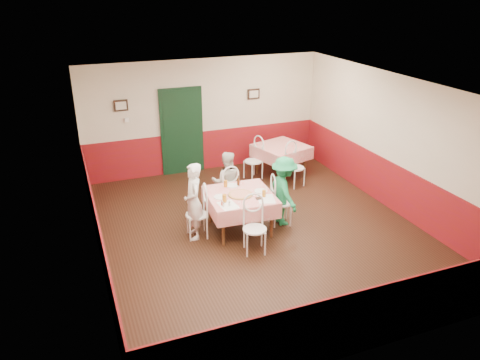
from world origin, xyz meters
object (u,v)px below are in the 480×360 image
object	(u,v)px
chair_left	(197,215)
beer_bottle	(238,181)
chair_right	(281,203)
glass_c	(226,184)
diner_far	(227,182)
diner_right	(284,191)
diner_left	(194,201)
glass_a	(224,198)
glass_b	(264,194)
chair_far	(228,191)
main_table	(240,212)
pizza	(240,194)
chair_near	(255,229)
chair_second_b	(295,168)
chair_second_a	(253,161)
wallet	(259,198)
second_table	(281,160)

from	to	relation	value
chair_left	beer_bottle	bearing A→B (deg)	115.60
chair_right	glass_c	world-z (taller)	chair_right
diner_far	diner_right	xyz separation A→B (m)	(0.85, -0.95, 0.05)
glass_c	diner_far	distance (m)	0.54
beer_bottle	diner_left	distance (m)	1.07
diner_right	glass_a	bearing A→B (deg)	98.35
chair_right	glass_b	distance (m)	0.64
chair_far	glass_c	size ratio (longest dim) A/B	6.88
diner_left	diner_far	distance (m)	1.28
main_table	glass_c	size ratio (longest dim) A/B	9.33
main_table	beer_bottle	distance (m)	0.63
pizza	chair_left	bearing A→B (deg)	173.48
chair_right	glass_b	bearing A→B (deg)	126.11
chair_near	glass_c	xyz separation A→B (m)	(-0.09, 1.27, 0.38)
glass_c	diner_far	world-z (taller)	diner_far
glass_b	chair_second_b	bearing A→B (deg)	48.38
chair_second_a	glass_c	bearing A→B (deg)	-52.87
glass_c	chair_second_a	bearing A→B (deg)	53.71
glass_b	diner_right	distance (m)	0.58
pizza	chair_second_b	bearing A→B (deg)	38.42
chair_second_a	glass_a	bearing A→B (deg)	-49.40
wallet	diner_far	size ratio (longest dim) A/B	0.08
chair_near	pizza	world-z (taller)	chair_near
second_table	chair_second_b	distance (m)	0.75
chair_second_a	glass_a	distance (m)	3.00
chair_second_a	wallet	world-z (taller)	chair_second_a
second_table	chair_near	xyz separation A→B (m)	(-2.02, -3.13, 0.08)
chair_second_a	wallet	size ratio (longest dim) A/B	8.18
beer_bottle	wallet	distance (m)	0.72
chair_second_b	beer_bottle	size ratio (longest dim) A/B	4.59
chair_near	glass_c	world-z (taller)	chair_near
chair_far	pizza	world-z (taller)	chair_far
glass_a	pizza	bearing A→B (deg)	25.06
chair_near	glass_b	bearing A→B (deg)	66.15
chair_second_a	second_table	bearing A→B (deg)	73.42
chair_left	chair_second_b	size ratio (longest dim) A/B	1.00
glass_c	chair_near	bearing A→B (deg)	-86.06
chair_second_b	diner_left	distance (m)	3.24
second_table	beer_bottle	distance (m)	2.70
chair_near	diner_far	size ratio (longest dim) A/B	0.69
chair_far	chair_right	bearing A→B (deg)	128.29
pizza	beer_bottle	distance (m)	0.45
chair_second_a	wallet	xyz separation A→B (m)	(-0.97, -2.60, 0.32)
second_table	beer_bottle	xyz separation A→B (m)	(-1.86, -1.90, 0.48)
glass_b	glass_c	xyz separation A→B (m)	(-0.51, 0.69, 0.00)
chair_second_b	glass_b	distance (m)	2.44
chair_second_b	glass_a	distance (m)	2.97
chair_far	glass_b	distance (m)	1.22
chair_left	pizza	xyz separation A→B (m)	(0.84, -0.10, 0.32)
diner_far	diner_right	size ratio (longest dim) A/B	0.93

